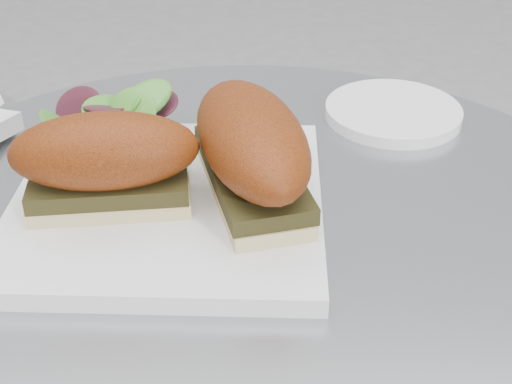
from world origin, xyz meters
TOP-DOWN VIEW (x-y plane):
  - plate at (-0.06, 0.05)m, footprint 0.27×0.27m
  - sandwich_left at (-0.10, 0.03)m, footprint 0.15×0.07m
  - sandwich_right at (0.01, 0.05)m, footprint 0.12×0.19m
  - salad at (-0.11, 0.12)m, footprint 0.12×0.12m
  - saucer at (0.16, 0.21)m, footprint 0.14×0.14m

SIDE VIEW (x-z plane):
  - saucer at x=0.16m, z-range 0.73..0.74m
  - plate at x=-0.06m, z-range 0.73..0.75m
  - salad at x=-0.11m, z-range 0.75..0.80m
  - sandwich_right at x=0.01m, z-range 0.75..0.83m
  - sandwich_left at x=-0.10m, z-range 0.75..0.83m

